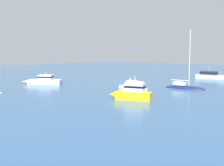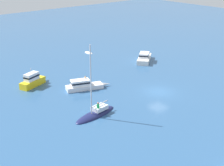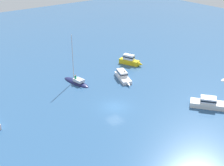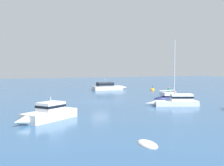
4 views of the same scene
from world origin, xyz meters
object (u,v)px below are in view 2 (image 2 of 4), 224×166
cabin_cruiser (84,85)px  sailboat (96,114)px  skiff (89,53)px  launch_1 (144,57)px  launch (34,80)px

cabin_cruiser → sailboat: size_ratio=0.70×
skiff → sailboat: (-23.53, 16.25, 0.16)m
sailboat → launch_1: sailboat is taller
sailboat → launch_1: size_ratio=1.46×
skiff → launch: launch is taller
skiff → launch: size_ratio=0.45×
sailboat → launch: sailboat is taller
launch_1 → cabin_cruiser: bearing=155.8°
sailboat → launch_1: 24.34m
launch → launch_1: (-1.88, -22.09, -0.20)m
cabin_cruiser → skiff: 19.78m
cabin_cruiser → sailboat: (-8.03, 3.97, -0.47)m
skiff → launch_1: (-11.25, -4.76, 0.67)m
launch → sailboat: bearing=-106.9°
launch → launch_1: size_ratio=0.83×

